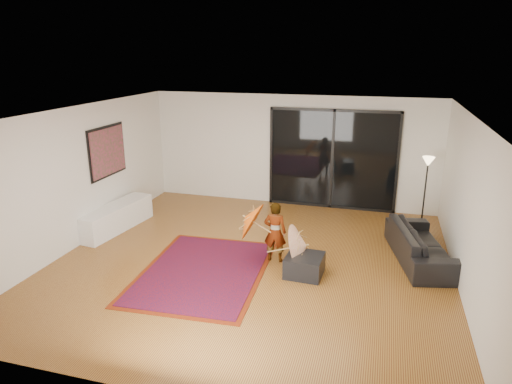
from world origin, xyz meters
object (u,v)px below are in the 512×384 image
at_px(media_console, 116,217).
at_px(sofa, 421,244).
at_px(child, 275,232).
at_px(ottoman, 304,265).

distance_m(media_console, sofa, 6.20).
distance_m(sofa, child, 2.68).
relative_size(media_console, child, 1.73).
bearing_deg(media_console, sofa, 8.91).
distance_m(ottoman, child, 0.83).
bearing_deg(sofa, media_console, 78.77).
bearing_deg(sofa, child, 93.44).
height_order(sofa, child, child).
height_order(media_console, sofa, sofa).
bearing_deg(ottoman, media_console, 167.24).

